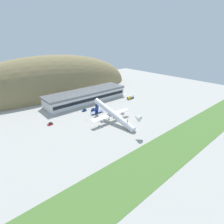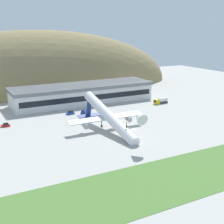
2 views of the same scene
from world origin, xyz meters
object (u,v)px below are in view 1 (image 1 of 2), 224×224
(service_car_1, at_px, (50,124))
(traffic_cone_1, at_px, (114,116))
(cargo_airplane, at_px, (112,114))
(terminal_building, at_px, (86,95))
(fuel_truck, at_px, (131,97))
(service_car_0, at_px, (84,110))
(traffic_cone_0, at_px, (87,120))

(service_car_1, relative_size, traffic_cone_1, 6.52)
(cargo_airplane, xyz_separation_m, service_car_1, (-37.10, 24.14, -5.10))
(terminal_building, relative_size, fuel_truck, 9.36)
(service_car_1, bearing_deg, cargo_airplane, -33.05)
(service_car_0, relative_size, service_car_1, 1.09)
(terminal_building, height_order, traffic_cone_1, terminal_building)
(cargo_airplane, bearing_deg, fuel_truck, 29.43)
(service_car_1, bearing_deg, terminal_building, 28.67)
(cargo_airplane, height_order, traffic_cone_0, cargo_airplane)
(cargo_airplane, height_order, fuel_truck, cargo_airplane)
(service_car_0, xyz_separation_m, traffic_cone_0, (-8.05, -16.18, -0.41))
(terminal_building, distance_m, fuel_truck, 44.08)
(terminal_building, distance_m, traffic_cone_1, 44.89)
(cargo_airplane, xyz_separation_m, traffic_cone_0, (-13.44, 13.45, -5.46))
(cargo_airplane, height_order, traffic_cone_1, cargo_airplane)
(terminal_building, height_order, service_car_0, terminal_building)
(traffic_cone_0, distance_m, traffic_cone_1, 22.01)
(service_car_0, height_order, fuel_truck, fuel_truck)
(fuel_truck, bearing_deg, traffic_cone_0, -167.66)
(fuel_truck, bearing_deg, service_car_1, -178.22)
(traffic_cone_1, bearing_deg, terminal_building, 85.97)
(service_car_1, distance_m, fuel_truck, 84.59)
(cargo_airplane, height_order, service_car_1, cargo_airplane)
(traffic_cone_0, bearing_deg, cargo_airplane, -45.04)
(cargo_airplane, relative_size, service_car_1, 13.64)
(service_car_1, xyz_separation_m, traffic_cone_1, (44.23, -18.53, -0.36))
(service_car_1, relative_size, traffic_cone_0, 6.52)
(service_car_0, distance_m, traffic_cone_0, 18.08)
(terminal_building, relative_size, cargo_airplane, 1.56)
(terminal_building, height_order, cargo_airplane, cargo_airplane)
(service_car_0, xyz_separation_m, service_car_1, (-31.71, -5.49, -0.05))
(cargo_airplane, relative_size, service_car_0, 12.54)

